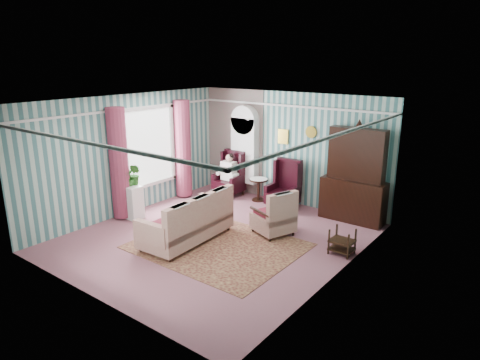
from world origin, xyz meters
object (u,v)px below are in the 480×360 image
Objects in this scene: wingback_left at (229,174)px; coffee_table at (191,224)px; round_side_table at (259,190)px; plant_stand at (131,202)px; wingback_right at (283,185)px; dresser_hutch at (355,172)px; sofa at (186,216)px; bookcase at (245,155)px; seated_woman at (229,175)px; nest_table at (342,241)px; floral_armchair at (273,210)px.

wingback_left reaches higher than coffee_table.
plant_stand reaches higher than round_side_table.
wingback_right is 1.46× the size of coffee_table.
wingback_right is 0.92m from round_side_table.
dresser_hutch is 1.11× the size of sofa.
plant_stand is (-1.05, -3.14, -0.72)m from bookcase.
seated_woman is 0.56× the size of sofa.
nest_table is at bearing -26.92° from bookcase.
coffee_table is at bearing -106.26° from wingback_right.
floral_armchair is 1.83m from coffee_table.
wingback_right is 1.56× the size of plant_stand.
sofa is at bearing -84.43° from round_side_table.
round_side_table is 0.70× the size of coffee_table.
floral_armchair is at bearing -41.06° from bookcase.
seated_woman is at bearing 73.78° from plant_stand.
wingback_right is at bearing -171.23° from dresser_hutch.
dresser_hutch is at bearing -38.48° from sofa.
dresser_hutch is 3.55m from wingback_left.
bookcase is 1.07m from round_side_table.
plant_stand is (-0.80, -2.75, -0.19)m from seated_woman.
wingback_right is at bearing 0.00° from seated_woman.
floral_armchair is at bearing 36.24° from coffee_table.
coffee_table is at bearing 146.91° from floral_armchair.
bookcase is at bearing 71.51° from plant_stand.
round_side_table is at bearing -20.27° from bookcase.
wingback_left is 2.81m from coffee_table.
bookcase is at bearing 57.34° from wingback_left.
bookcase is 4.37m from nest_table.
wingback_right is 3.76m from plant_stand.
bookcase is at bearing 13.26° from sofa.
wingback_right reaches higher than floral_armchair.
wingback_left reaches higher than nest_table.
round_side_table is at bearing 91.96° from coffee_table.
wingback_left reaches higher than sofa.
dresser_hutch is 2.75× the size of coffee_table.
wingback_left is at bearing 180.00° from wingback_right.
wingback_right is 2.08× the size of round_side_table.
bookcase is at bearing 69.61° from floral_armchair.
coffee_table is (-2.51, -2.86, -0.96)m from dresser_hutch.
coffee_table is at bearing 5.02° from plant_stand.
wingback_right reaches higher than plant_stand.
sofa reaches higher than coffee_table.
wingback_right is at bearing -14.57° from bookcase.
coffee_table is (-0.76, -2.59, -0.40)m from wingback_right.
sofa is at bearing -100.65° from wingback_right.
dresser_hutch is 2.75m from round_side_table.
wingback_right reaches higher than seated_woman.
sofa is at bearing -125.75° from dresser_hutch.
bookcase reaches higher than wingback_left.
dresser_hutch is 3.92m from coffee_table.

